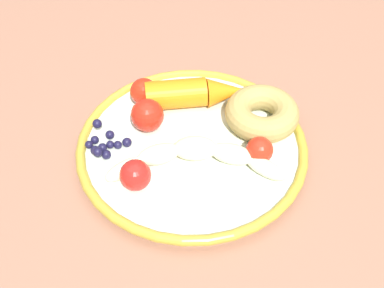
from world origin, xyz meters
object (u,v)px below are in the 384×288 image
Objects in this scene: plate at (192,146)px; tomato_far at (135,175)px; dining_table at (211,159)px; tomato_mid at (144,92)px; donut at (262,113)px; banana at (195,156)px; blueberry_pile at (104,143)px; carrot_orange at (196,92)px; tomato_extra at (259,150)px; tomato_near at (147,115)px.

tomato_far reaches higher than plate.
dining_table is 30.46× the size of tomato_mid.
donut is 2.58× the size of tomato_mid.
blueberry_pile is at bearing -42.48° from banana.
donut is (-0.11, -0.02, 0.00)m from banana.
carrot_orange is 4.18× the size of tomato_extra.
carrot_orange is at bearing -173.01° from tomato_near.
dining_table is 0.12m from plate.
blueberry_pile is (0.15, -0.00, 0.11)m from dining_table.
donut is at bearing 136.21° from tomato_mid.
tomato_extra is (-0.07, 0.16, -0.00)m from tomato_mid.
carrot_orange is at bearing -53.28° from donut.
dining_table is 5.89× the size of banana.
blueberry_pile is at bearing 4.54° from tomato_near.
tomato_mid is at bearing -87.34° from banana.
donut is 0.16m from tomato_mid.
blueberry_pile is at bearing -17.12° from donut.
tomato_near is at bearing -26.19° from donut.
tomato_extra is (-0.14, 0.04, -0.00)m from tomato_far.
tomato_mid reaches higher than dining_table.
plate is (0.06, 0.04, 0.10)m from dining_table.
tomato_extra is (0.00, 0.10, 0.12)m from dining_table.
dining_table is 0.16m from tomato_extra.
tomato_extra is at bearing 97.05° from carrot_orange.
plate is 1.51× the size of banana.
dining_table is 19.47× the size of blueberry_pile.
dining_table is 0.19m from blueberry_pile.
banana is at bearing 92.66° from tomato_mid.
dining_table is 0.13m from carrot_orange.
banana is 5.25× the size of tomato_far.
tomato_extra is at bearing 128.53° from tomato_near.
tomato_near is 0.05m from tomato_mid.
blueberry_pile is at bearing -82.75° from tomato_far.
blueberry_pile reaches higher than dining_table.
plate is at bearing -6.34° from donut.
tomato_mid is at bearing -43.79° from donut.
tomato_mid is (-0.02, -0.04, -0.00)m from tomato_near.
donut is at bearing -170.59° from banana.
tomato_near is at bearing 6.99° from carrot_orange.
plate is at bearing -46.95° from tomato_extra.
dining_table is 3.91× the size of plate.
donut is 1.65× the size of blueberry_pile.
tomato_near is at bearing -124.04° from tomato_far.
tomato_far is (0.07, -0.00, 0.01)m from banana.
carrot_orange is (-0.05, -0.09, 0.01)m from banana.
blueberry_pile is 0.19m from tomato_extra.
carrot_orange is at bearing -82.95° from tomato_extra.
banana is at bearing 59.76° from carrot_orange.
banana is 3.30× the size of blueberry_pile.
carrot_orange is 2.38× the size of blueberry_pile.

